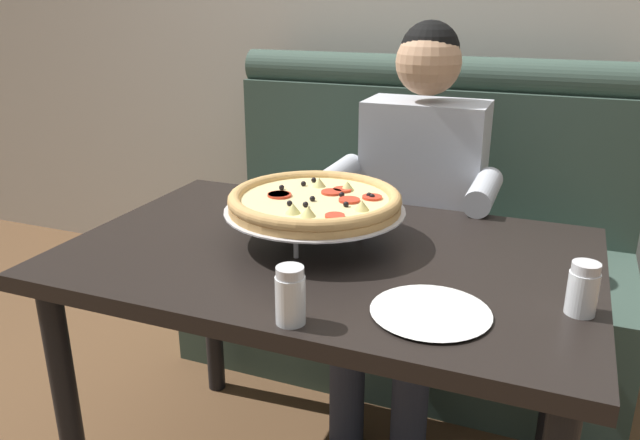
% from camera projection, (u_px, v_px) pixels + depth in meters
% --- Properties ---
extents(booth_bench, '(1.59, 0.78, 1.13)m').
position_uv_depth(booth_bench, '(410.00, 255.00, 2.41)').
color(booth_bench, '#384C42').
rests_on(booth_bench, ground_plane).
extents(dining_table, '(1.27, 0.82, 0.76)m').
position_uv_depth(dining_table, '(328.00, 285.00, 1.55)').
color(dining_table, black).
rests_on(dining_table, ground_plane).
extents(diner_main, '(0.54, 0.64, 1.27)m').
position_uv_depth(diner_main, '(415.00, 200.00, 2.04)').
color(diner_main, '#2D3342').
rests_on(diner_main, ground_plane).
extents(pizza, '(0.45, 0.45, 0.14)m').
position_uv_depth(pizza, '(315.00, 202.00, 1.54)').
color(pizza, silver).
rests_on(pizza, dining_table).
extents(shaker_oregano, '(0.06, 0.06, 0.11)m').
position_uv_depth(shaker_oregano, '(290.00, 299.00, 1.16)').
color(shaker_oregano, white).
rests_on(shaker_oregano, dining_table).
extents(shaker_parmesan, '(0.06, 0.06, 0.11)m').
position_uv_depth(shaker_parmesan, '(582.00, 292.00, 1.20)').
color(shaker_parmesan, white).
rests_on(shaker_parmesan, dining_table).
extents(plate_near_left, '(0.24, 0.24, 0.02)m').
position_uv_depth(plate_near_left, '(431.00, 309.00, 1.21)').
color(plate_near_left, white).
rests_on(plate_near_left, dining_table).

